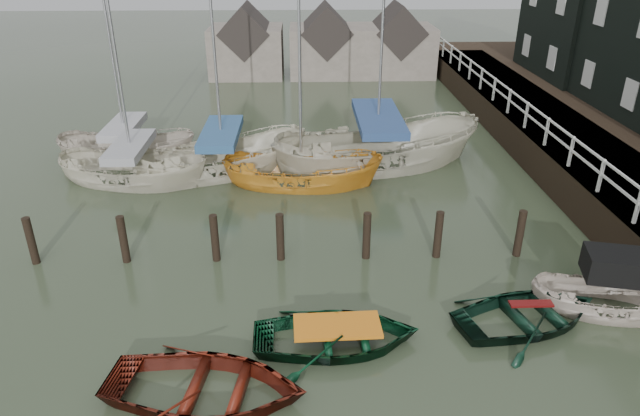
{
  "coord_description": "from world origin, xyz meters",
  "views": [
    {
      "loc": [
        -0.53,
        -10.84,
        8.3
      ],
      "look_at": [
        -0.09,
        3.36,
        1.4
      ],
      "focal_mm": 32.0,
      "sensor_mm": 36.0,
      "label": 1
    }
  ],
  "objects_px": {
    "sailboat_b": "(224,170)",
    "sailboat_e": "(128,157)",
    "sailboat_a": "(135,180)",
    "rowboat_red": "(207,398)",
    "rowboat_green": "(337,345)",
    "rowboat_dkgreen": "(527,323)",
    "sailboat_d": "(376,163)",
    "sailboat_c": "(301,183)",
    "motorboat": "(608,307)"
  },
  "relations": [
    {
      "from": "sailboat_b",
      "to": "sailboat_e",
      "type": "relative_size",
      "value": 1.23
    },
    {
      "from": "rowboat_red",
      "to": "sailboat_b",
      "type": "xyz_separation_m",
      "value": [
        -1.09,
        11.86,
        0.06
      ]
    },
    {
      "from": "sailboat_d",
      "to": "sailboat_c",
      "type": "bearing_deg",
      "value": 109.43
    },
    {
      "from": "rowboat_green",
      "to": "sailboat_c",
      "type": "height_order",
      "value": "sailboat_c"
    },
    {
      "from": "motorboat",
      "to": "sailboat_e",
      "type": "height_order",
      "value": "sailboat_e"
    },
    {
      "from": "rowboat_dkgreen",
      "to": "motorboat",
      "type": "bearing_deg",
      "value": -94.32
    },
    {
      "from": "rowboat_green",
      "to": "motorboat",
      "type": "distance_m",
      "value": 6.72
    },
    {
      "from": "motorboat",
      "to": "sailboat_a",
      "type": "relative_size",
      "value": 0.37
    },
    {
      "from": "sailboat_d",
      "to": "rowboat_dkgreen",
      "type": "bearing_deg",
      "value": -178.81
    },
    {
      "from": "motorboat",
      "to": "sailboat_c",
      "type": "height_order",
      "value": "sailboat_c"
    },
    {
      "from": "rowboat_red",
      "to": "sailboat_c",
      "type": "bearing_deg",
      "value": -1.46
    },
    {
      "from": "rowboat_red",
      "to": "motorboat",
      "type": "distance_m",
      "value": 9.66
    },
    {
      "from": "rowboat_green",
      "to": "sailboat_e",
      "type": "bearing_deg",
      "value": 31.3
    },
    {
      "from": "rowboat_dkgreen",
      "to": "sailboat_b",
      "type": "xyz_separation_m",
      "value": [
        -8.28,
        9.69,
        0.06
      ]
    },
    {
      "from": "rowboat_dkgreen",
      "to": "sailboat_b",
      "type": "bearing_deg",
      "value": 24.89
    },
    {
      "from": "rowboat_red",
      "to": "sailboat_c",
      "type": "xyz_separation_m",
      "value": [
        1.89,
        10.62,
        0.01
      ]
    },
    {
      "from": "rowboat_green",
      "to": "sailboat_c",
      "type": "relative_size",
      "value": 0.38
    },
    {
      "from": "sailboat_d",
      "to": "sailboat_e",
      "type": "relative_size",
      "value": 1.42
    },
    {
      "from": "motorboat",
      "to": "sailboat_e",
      "type": "distance_m",
      "value": 18.08
    },
    {
      "from": "rowboat_green",
      "to": "sailboat_e",
      "type": "distance_m",
      "value": 14.24
    },
    {
      "from": "sailboat_a",
      "to": "sailboat_d",
      "type": "distance_m",
      "value": 9.22
    },
    {
      "from": "sailboat_b",
      "to": "sailboat_e",
      "type": "distance_m",
      "value": 4.37
    },
    {
      "from": "motorboat",
      "to": "sailboat_c",
      "type": "distance_m",
      "value": 10.93
    },
    {
      "from": "motorboat",
      "to": "sailboat_e",
      "type": "bearing_deg",
      "value": 66.37
    },
    {
      "from": "sailboat_b",
      "to": "sailboat_c",
      "type": "distance_m",
      "value": 3.23
    },
    {
      "from": "rowboat_red",
      "to": "sailboat_e",
      "type": "relative_size",
      "value": 0.43
    },
    {
      "from": "rowboat_red",
      "to": "sailboat_a",
      "type": "xyz_separation_m",
      "value": [
        -4.25,
        11.0,
        0.07
      ]
    },
    {
      "from": "rowboat_dkgreen",
      "to": "sailboat_e",
      "type": "relative_size",
      "value": 0.39
    },
    {
      "from": "rowboat_green",
      "to": "rowboat_dkgreen",
      "type": "relative_size",
      "value": 1.02
    },
    {
      "from": "sailboat_d",
      "to": "rowboat_green",
      "type": "bearing_deg",
      "value": 156.93
    },
    {
      "from": "sailboat_c",
      "to": "rowboat_green",
      "type": "bearing_deg",
      "value": -168.17
    },
    {
      "from": "motorboat",
      "to": "sailboat_c",
      "type": "bearing_deg",
      "value": 55.93
    },
    {
      "from": "rowboat_red",
      "to": "sailboat_d",
      "type": "relative_size",
      "value": 0.3
    },
    {
      "from": "sailboat_c",
      "to": "sailboat_a",
      "type": "bearing_deg",
      "value": 93.5
    },
    {
      "from": "rowboat_dkgreen",
      "to": "motorboat",
      "type": "distance_m",
      "value": 2.15
    },
    {
      "from": "sailboat_c",
      "to": "sailboat_d",
      "type": "relative_size",
      "value": 0.74
    },
    {
      "from": "rowboat_dkgreen",
      "to": "sailboat_c",
      "type": "distance_m",
      "value": 9.98
    },
    {
      "from": "rowboat_dkgreen",
      "to": "sailboat_e",
      "type": "xyz_separation_m",
      "value": [
        -12.36,
        11.26,
        0.06
      ]
    },
    {
      "from": "sailboat_d",
      "to": "sailboat_e",
      "type": "xyz_separation_m",
      "value": [
        -10.02,
        1.02,
        0.0
      ]
    },
    {
      "from": "sailboat_d",
      "to": "rowboat_red",
      "type": "bearing_deg",
      "value": 146.95
    },
    {
      "from": "sailboat_b",
      "to": "sailboat_c",
      "type": "xyz_separation_m",
      "value": [
        2.98,
        -1.23,
        -0.05
      ]
    },
    {
      "from": "rowboat_red",
      "to": "rowboat_dkgreen",
      "type": "bearing_deg",
      "value": -64.57
    },
    {
      "from": "rowboat_dkgreen",
      "to": "sailboat_c",
      "type": "height_order",
      "value": "sailboat_c"
    },
    {
      "from": "sailboat_d",
      "to": "sailboat_e",
      "type": "height_order",
      "value": "sailboat_d"
    },
    {
      "from": "sailboat_b",
      "to": "rowboat_red",
      "type": "bearing_deg",
      "value": 163.87
    },
    {
      "from": "sailboat_a",
      "to": "rowboat_red",
      "type": "bearing_deg",
      "value": -144.79
    },
    {
      "from": "rowboat_red",
      "to": "rowboat_green",
      "type": "relative_size",
      "value": 1.09
    },
    {
      "from": "sailboat_b",
      "to": "sailboat_d",
      "type": "bearing_deg",
      "value": -106.04
    },
    {
      "from": "rowboat_green",
      "to": "sailboat_c",
      "type": "bearing_deg",
      "value": 2.83
    },
    {
      "from": "rowboat_green",
      "to": "sailboat_b",
      "type": "bearing_deg",
      "value": 17.95
    }
  ]
}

